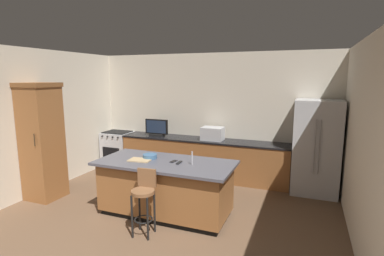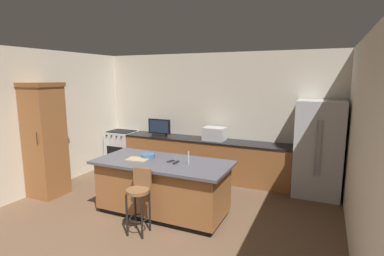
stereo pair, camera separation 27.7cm
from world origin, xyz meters
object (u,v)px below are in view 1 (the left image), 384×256
(cabinet_tower, at_px, (42,140))
(cell_phone, at_px, (173,161))
(fruit_bowl, at_px, (150,156))
(kitchen_island, at_px, (166,187))
(range_oven, at_px, (118,149))
(cutting_board, at_px, (140,160))
(tv_monitor, at_px, (157,128))
(microwave, at_px, (213,134))
(refrigerator, at_px, (316,147))
(bar_stool_center, at_px, (144,197))
(tv_remote, at_px, (179,163))

(cabinet_tower, height_order, cell_phone, cabinet_tower)
(cabinet_tower, bearing_deg, fruit_bowl, 7.41)
(kitchen_island, bearing_deg, range_oven, 139.59)
(kitchen_island, distance_m, cutting_board, 0.63)
(fruit_bowl, bearing_deg, cabinet_tower, -172.59)
(tv_monitor, bearing_deg, cutting_board, -69.20)
(fruit_bowl, xyz_separation_m, cell_phone, (0.46, -0.03, -0.03))
(range_oven, height_order, tv_monitor, tv_monitor)
(cell_phone, bearing_deg, microwave, 99.70)
(kitchen_island, bearing_deg, refrigerator, 39.76)
(kitchen_island, xyz_separation_m, refrigerator, (2.35, 1.96, 0.46))
(cabinet_tower, relative_size, bar_stool_center, 2.27)
(microwave, xyz_separation_m, bar_stool_center, (-0.19, -2.73, -0.46))
(range_oven, height_order, tv_remote, tv_remote)
(range_oven, height_order, cell_phone, cell_phone)
(range_oven, bearing_deg, fruit_bowl, -43.57)
(cabinet_tower, distance_m, cutting_board, 2.07)
(kitchen_island, relative_size, microwave, 4.77)
(range_oven, xyz_separation_m, cell_phone, (2.51, -1.98, 0.47))
(refrigerator, relative_size, cell_phone, 12.48)
(microwave, bearing_deg, cabinet_tower, -140.06)
(microwave, bearing_deg, cell_phone, -91.59)
(fruit_bowl, distance_m, cell_phone, 0.46)
(tv_remote, bearing_deg, cell_phone, 156.83)
(tv_monitor, bearing_deg, tv_remote, -53.47)
(kitchen_island, relative_size, tv_remote, 13.46)
(refrigerator, xyz_separation_m, range_oven, (-4.73, 0.07, -0.48))
(tv_monitor, bearing_deg, cabinet_tower, -120.23)
(bar_stool_center, bearing_deg, kitchen_island, 84.65)
(tv_remote, height_order, cutting_board, tv_remote)
(cell_phone, bearing_deg, range_oven, 153.06)
(refrigerator, xyz_separation_m, cabinet_tower, (-4.83, -2.16, 0.21))
(range_oven, distance_m, cell_phone, 3.23)
(range_oven, xyz_separation_m, cabinet_tower, (-0.10, -2.23, 0.69))
(fruit_bowl, bearing_deg, bar_stool_center, -67.09)
(range_oven, distance_m, fruit_bowl, 2.87)
(kitchen_island, distance_m, cell_phone, 0.48)
(range_oven, height_order, fruit_bowl, fruit_bowl)
(kitchen_island, relative_size, tv_monitor, 3.92)
(cutting_board, bearing_deg, tv_monitor, 110.80)
(tv_monitor, bearing_deg, microwave, 2.13)
(kitchen_island, height_order, bar_stool_center, bar_stool_center)
(cabinet_tower, xyz_separation_m, cell_phone, (2.61, 0.25, -0.22))
(tv_monitor, bearing_deg, cell_phone, -55.17)
(bar_stool_center, relative_size, fruit_bowl, 3.98)
(microwave, xyz_separation_m, tv_monitor, (-1.40, -0.05, 0.04))
(kitchen_island, height_order, tv_monitor, tv_monitor)
(kitchen_island, relative_size, bar_stool_center, 2.35)
(tv_monitor, bearing_deg, fruit_bowl, -65.13)
(refrigerator, height_order, tv_monitor, refrigerator)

